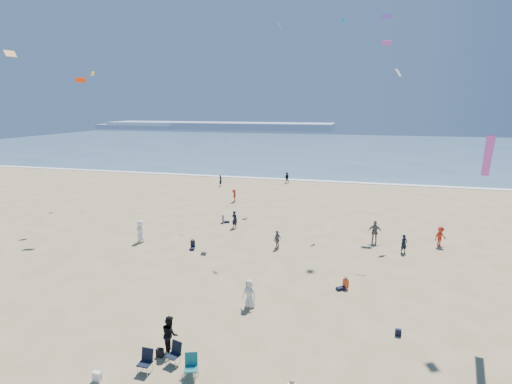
# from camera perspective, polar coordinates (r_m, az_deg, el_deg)

# --- Properties ---
(ground) EXTENTS (220.00, 220.00, 0.00)m
(ground) POSITION_cam_1_polar(r_m,az_deg,el_deg) (19.25, -12.99, -22.89)
(ground) COLOR tan
(ground) RESTS_ON ground
(ocean) EXTENTS (220.00, 100.00, 0.06)m
(ocean) POSITION_cam_1_polar(r_m,az_deg,el_deg) (109.60, 10.79, 6.26)
(ocean) COLOR #476B84
(ocean) RESTS_ON ground
(surf_line) EXTENTS (220.00, 1.20, 0.08)m
(surf_line) POSITION_cam_1_polar(r_m,az_deg,el_deg) (60.28, 7.21, 1.66)
(surf_line) COLOR white
(surf_line) RESTS_ON ground
(headland_far) EXTENTS (110.00, 20.00, 3.20)m
(headland_far) POSITION_cam_1_polar(r_m,az_deg,el_deg) (196.10, -5.44, 9.41)
(headland_far) COLOR #7A8EA8
(headland_far) RESTS_ON ground
(headland_near) EXTENTS (40.00, 14.00, 2.00)m
(headland_near) POSITION_cam_1_polar(r_m,az_deg,el_deg) (208.99, -16.40, 8.98)
(headland_near) COLOR #7A8EA8
(headland_near) RESTS_ON ground
(standing_flyers) EXTENTS (32.58, 46.87, 1.93)m
(standing_flyers) POSITION_cam_1_polar(r_m,az_deg,el_deg) (30.85, 12.30, -7.22)
(standing_flyers) COLOR black
(standing_flyers) RESTS_ON ground
(seated_group) EXTENTS (12.95, 29.52, 0.84)m
(seated_group) POSITION_cam_1_polar(r_m,az_deg,el_deg) (24.14, -0.40, -13.72)
(seated_group) COLOR silver
(seated_group) RESTS_ON ground
(chair_cluster) EXTENTS (2.69, 1.48, 1.00)m
(chair_cluster) POSITION_cam_1_polar(r_m,az_deg,el_deg) (18.51, -12.26, -22.55)
(chair_cluster) COLOR black
(chair_cluster) RESTS_ON ground
(white_tote) EXTENTS (0.35, 0.20, 0.40)m
(white_tote) POSITION_cam_1_polar(r_m,az_deg,el_deg) (19.01, -21.76, -23.27)
(white_tote) COLOR white
(white_tote) RESTS_ON ground
(black_backpack) EXTENTS (0.30, 0.22, 0.38)m
(black_backpack) POSITION_cam_1_polar(r_m,az_deg,el_deg) (19.66, -13.58, -21.42)
(black_backpack) COLOR black
(black_backpack) RESTS_ON ground
(navy_bag) EXTENTS (0.28, 0.18, 0.34)m
(navy_bag) POSITION_cam_1_polar(r_m,az_deg,el_deg) (21.73, 19.65, -18.38)
(navy_bag) COLOR black
(navy_bag) RESTS_ON ground
(kites_aloft) EXTENTS (48.30, 38.17, 29.57)m
(kites_aloft) POSITION_cam_1_polar(r_m,az_deg,el_deg) (26.85, 19.39, 19.26)
(kites_aloft) COLOR #5C33A3
(kites_aloft) RESTS_ON ground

